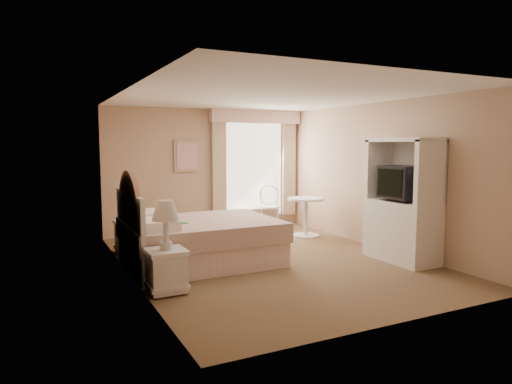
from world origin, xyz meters
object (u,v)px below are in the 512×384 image
nightstand_near (166,259)px  round_table (306,211)px  nightstand_far (129,227)px  cafe_chair (269,203)px  bed (194,240)px  armoire (403,210)px

nightstand_near → round_table: bearing=32.5°
nightstand_far → cafe_chair: nightstand_far is taller
nightstand_far → round_table: bearing=-2.4°
bed → nightstand_near: bed is taller
round_table → cafe_chair: size_ratio=0.81×
nightstand_near → armoire: armoire is taller
round_table → cafe_chair: (-0.24, 1.07, 0.03)m
nightstand_far → armoire: size_ratio=0.60×
bed → armoire: bearing=-22.7°
nightstand_near → round_table: 3.96m
nightstand_far → armoire: 4.37m
bed → nightstand_far: size_ratio=1.95×
nightstand_near → armoire: (3.65, -0.11, 0.36)m
bed → cafe_chair: (2.38, 2.09, 0.17)m
nightstand_near → round_table: size_ratio=1.47×
round_table → armoire: 2.28m
cafe_chair → nightstand_far: bearing=-139.6°
armoire → nightstand_far: bearing=146.9°
armoire → nightstand_near: bearing=178.3°
bed → cafe_chair: bed is taller
nightstand_far → cafe_chair: (3.10, 0.93, 0.11)m
cafe_chair → bed: bearing=-115.1°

